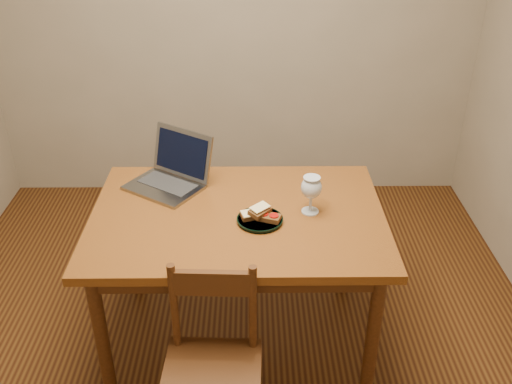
{
  "coord_description": "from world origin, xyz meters",
  "views": [
    {
      "loc": [
        0.11,
        -2.08,
        2.09
      ],
      "look_at": [
        0.13,
        0.14,
        0.8
      ],
      "focal_mm": 40.0,
      "sensor_mm": 36.0,
      "label": 1
    }
  ],
  "objects_px": {
    "table": "(238,230)",
    "plate": "(260,220)",
    "chair": "(212,361)",
    "milk_glass": "(311,195)",
    "laptop": "(172,171)"
  },
  "relations": [
    {
      "from": "plate",
      "to": "chair",
      "type": "bearing_deg",
      "value": -110.51
    },
    {
      "from": "plate",
      "to": "table",
      "type": "bearing_deg",
      "value": 145.71
    },
    {
      "from": "plate",
      "to": "laptop",
      "type": "height_order",
      "value": "laptop"
    },
    {
      "from": "plate",
      "to": "laptop",
      "type": "relative_size",
      "value": 0.45
    },
    {
      "from": "chair",
      "to": "milk_glass",
      "type": "relative_size",
      "value": 2.26
    },
    {
      "from": "table",
      "to": "plate",
      "type": "relative_size",
      "value": 6.45
    },
    {
      "from": "plate",
      "to": "laptop",
      "type": "bearing_deg",
      "value": 139.9
    },
    {
      "from": "chair",
      "to": "laptop",
      "type": "bearing_deg",
      "value": 107.06
    },
    {
      "from": "laptop",
      "to": "chair",
      "type": "bearing_deg",
      "value": -41.49
    },
    {
      "from": "chair",
      "to": "milk_glass",
      "type": "xyz_separation_m",
      "value": [
        0.41,
        0.59,
        0.39
      ]
    },
    {
      "from": "milk_glass",
      "to": "laptop",
      "type": "distance_m",
      "value": 0.7
    },
    {
      "from": "chair",
      "to": "laptop",
      "type": "xyz_separation_m",
      "value": [
        -0.22,
        0.86,
        0.37
      ]
    },
    {
      "from": "chair",
      "to": "milk_glass",
      "type": "height_order",
      "value": "milk_glass"
    },
    {
      "from": "chair",
      "to": "plate",
      "type": "height_order",
      "value": "chair"
    },
    {
      "from": "milk_glass",
      "to": "laptop",
      "type": "height_order",
      "value": "laptop"
    }
  ]
}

